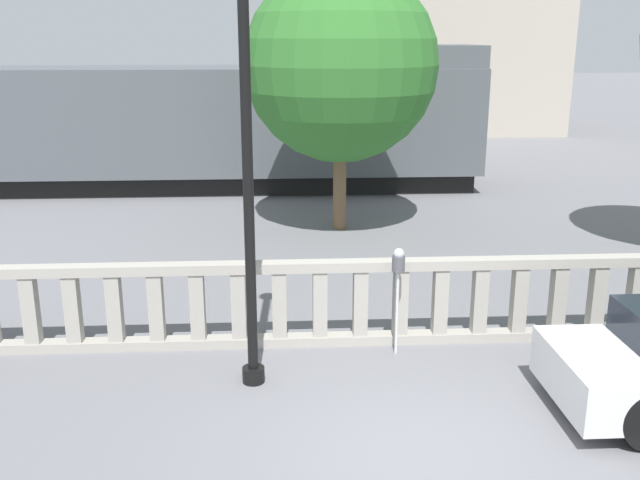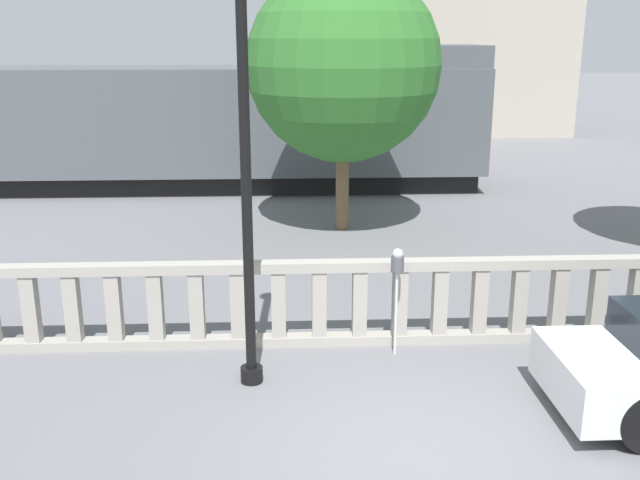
{
  "view_description": "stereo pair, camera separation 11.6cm",
  "coord_description": "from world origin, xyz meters",
  "px_view_note": "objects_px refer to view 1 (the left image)",
  "views": [
    {
      "loc": [
        -1.42,
        -6.57,
        4.28
      ],
      "look_at": [
        -0.8,
        3.87,
        1.28
      ],
      "focal_mm": 40.0,
      "sensor_mm": 36.0,
      "label": 1
    },
    {
      "loc": [
        -1.31,
        -6.58,
        4.28
      ],
      "look_at": [
        -0.8,
        3.87,
        1.28
      ],
      "focal_mm": 40.0,
      "sensor_mm": 36.0,
      "label": 2
    }
  ],
  "objects_px": {
    "lamppost": "(248,168)",
    "parking_meter": "(398,269)",
    "tree_right": "(341,65)",
    "train_near": "(151,126)"
  },
  "relations": [
    {
      "from": "lamppost",
      "to": "train_near",
      "type": "distance_m",
      "value": 12.79
    },
    {
      "from": "lamppost",
      "to": "tree_right",
      "type": "distance_m",
      "value": 7.75
    },
    {
      "from": "train_near",
      "to": "parking_meter",
      "type": "bearing_deg",
      "value": -65.85
    },
    {
      "from": "parking_meter",
      "to": "tree_right",
      "type": "height_order",
      "value": "tree_right"
    },
    {
      "from": "lamppost",
      "to": "tree_right",
      "type": "relative_size",
      "value": 0.91
    },
    {
      "from": "train_near",
      "to": "tree_right",
      "type": "relative_size",
      "value": 3.27
    },
    {
      "from": "lamppost",
      "to": "tree_right",
      "type": "xyz_separation_m",
      "value": [
        1.75,
        7.5,
        0.9
      ]
    },
    {
      "from": "parking_meter",
      "to": "tree_right",
      "type": "xyz_separation_m",
      "value": [
        -0.21,
        6.76,
        2.43
      ]
    },
    {
      "from": "lamppost",
      "to": "parking_meter",
      "type": "height_order",
      "value": "lamppost"
    },
    {
      "from": "lamppost",
      "to": "parking_meter",
      "type": "relative_size",
      "value": 3.43
    }
  ]
}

